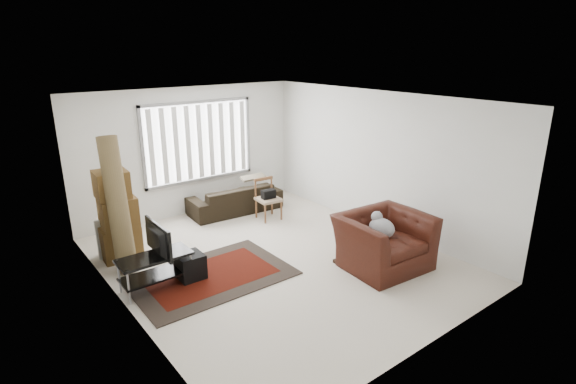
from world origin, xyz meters
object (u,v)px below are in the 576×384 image
Objects in this scene: armchair at (384,238)px; sofa at (235,195)px; moving_boxes at (117,218)px; tv_stand at (155,265)px; side_chair at (268,197)px.

sofa is at bearing 103.06° from armchair.
moving_boxes is at bearing 18.87° from sofa.
moving_boxes reaches higher than armchair.
armchair is at bearing -26.57° from tv_stand.
armchair is at bearing 102.61° from sofa.
moving_boxes is 3.07m from side_chair.
armchair is at bearing -42.45° from moving_boxes.
moving_boxes reaches higher than side_chair.
armchair is (0.23, -2.93, 0.04)m from side_chair.
sofa reaches higher than tv_stand.
side_chair is 0.59× the size of armchair.
moving_boxes is 0.76× the size of sofa.
sofa is at bearing 117.78° from side_chair.
armchair reaches higher than side_chair.
moving_boxes is 1.80× the size of side_chair.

